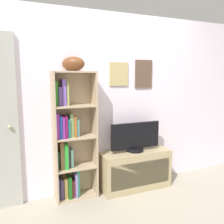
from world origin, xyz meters
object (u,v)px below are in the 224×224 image
(bookshelf, at_px, (70,141))
(football, at_px, (73,64))
(tv_stand, at_px, (135,169))
(television, at_px, (135,137))

(bookshelf, distance_m, football, 0.94)
(football, relative_size, tv_stand, 0.28)
(television, bearing_deg, football, 175.96)
(bookshelf, bearing_deg, tv_stand, -5.72)
(bookshelf, relative_size, football, 5.81)
(football, relative_size, television, 0.39)
(football, xyz_separation_m, tv_stand, (0.81, -0.06, -1.40))
(tv_stand, bearing_deg, bookshelf, 174.28)
(football, height_order, television, football)
(tv_stand, bearing_deg, television, 90.00)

